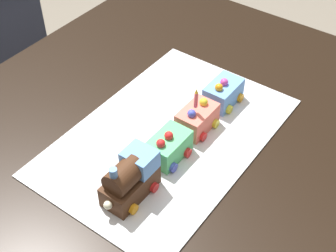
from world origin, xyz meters
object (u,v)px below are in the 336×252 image
birthday_candle (196,98)px  dining_table (140,170)px  cake_car_tanker_mint_green (168,148)px  cake_car_gondola_coral (197,118)px  cake_locomotive (130,178)px  cake_car_flatbed_sky_blue (223,93)px

birthday_candle → dining_table: bearing=139.3°
cake_car_tanker_mint_green → cake_car_gondola_coral: 0.12m
cake_locomotive → cake_car_gondola_coral: bearing=0.0°
cake_car_tanker_mint_green → birthday_candle: size_ratio=1.92×
cake_car_gondola_coral → birthday_candle: 0.07m
cake_car_flatbed_sky_blue → birthday_candle: size_ratio=1.92×
cake_car_gondola_coral → cake_locomotive: bearing=180.0°
cake_car_tanker_mint_green → birthday_candle: 0.13m
birthday_candle → cake_car_tanker_mint_green: bearing=-180.0°
cake_car_gondola_coral → birthday_candle: size_ratio=1.92×
cake_car_flatbed_sky_blue → cake_car_tanker_mint_green: bearing=180.0°
cake_car_gondola_coral → cake_car_flatbed_sky_blue: 0.12m
cake_locomotive → cake_car_tanker_mint_green: 0.13m
cake_car_tanker_mint_green → birthday_candle: (0.11, 0.00, 0.07)m
cake_car_tanker_mint_green → cake_car_gondola_coral: bearing=0.0°
cake_car_gondola_coral → cake_car_flatbed_sky_blue: same height
cake_locomotive → birthday_candle: size_ratio=2.69×
dining_table → cake_locomotive: bearing=-146.0°
cake_locomotive → cake_car_gondola_coral: (0.25, 0.00, -0.02)m
dining_table → birthday_candle: birthday_candle is taller
dining_table → cake_car_flatbed_sky_blue: 0.28m
cake_locomotive → cake_car_flatbed_sky_blue: bearing=0.0°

